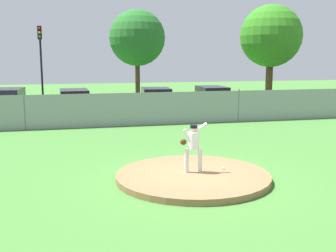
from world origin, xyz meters
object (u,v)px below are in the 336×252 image
object	(u,v)px
baseball	(223,168)
parked_car_charcoal	(212,99)
parked_car_red	(74,103)
parked_car_navy	(156,102)
pitcher_youth	(193,143)
parked_car_white	(8,105)
traffic_cone_orange	(262,101)
traffic_light_near	(41,54)

from	to	relation	value
baseball	parked_car_charcoal	xyz separation A→B (m)	(4.73, 14.45, 0.57)
parked_car_red	parked_car_navy	xyz separation A→B (m)	(5.08, -0.48, 0.00)
baseball	parked_car_red	size ratio (longest dim) A/B	0.02
pitcher_youth	parked_car_red	bearing A→B (deg)	102.64
parked_car_white	traffic_cone_orange	xyz separation A→B (m)	(17.88, 3.56, -0.59)
traffic_cone_orange	baseball	bearing A→B (deg)	-119.55
baseball	traffic_cone_orange	world-z (taller)	traffic_cone_orange
parked_car_navy	traffic_light_near	world-z (taller)	traffic_light_near
parked_car_navy	parked_car_white	bearing A→B (deg)	-178.58
parked_car_navy	traffic_light_near	xyz separation A→B (m)	(-7.19, 4.38, 3.05)
parked_car_white	parked_car_navy	distance (m)	8.86
pitcher_youth	parked_car_charcoal	distance (m)	15.63
parked_car_charcoal	parked_car_red	world-z (taller)	parked_car_charcoal
parked_car_charcoal	traffic_light_near	size ratio (longest dim) A/B	0.82
parked_car_white	traffic_cone_orange	distance (m)	18.24
traffic_light_near	parked_car_navy	bearing A→B (deg)	-31.38
pitcher_youth	traffic_light_near	size ratio (longest dim) A/B	0.27
pitcher_youth	parked_car_white	bearing A→B (deg)	116.93
baseball	parked_car_charcoal	size ratio (longest dim) A/B	0.02
parked_car_navy	traffic_cone_orange	size ratio (longest dim) A/B	7.60
parked_car_white	traffic_cone_orange	size ratio (longest dim) A/B	8.65
pitcher_youth	traffic_light_near	xyz separation A→B (m)	(-5.37, 18.46, 2.76)
parked_car_charcoal	parked_car_red	size ratio (longest dim) A/B	0.98
pitcher_youth	baseball	distance (m)	1.32
parked_car_navy	traffic_light_near	distance (m)	8.95
parked_car_charcoal	traffic_cone_orange	distance (m)	5.88
parked_car_navy	traffic_cone_orange	distance (m)	9.63
pitcher_youth	parked_car_navy	size ratio (longest dim) A/B	0.36
parked_car_white	traffic_light_near	bearing A→B (deg)	70.05
parked_car_red	parked_car_navy	size ratio (longest dim) A/B	1.13
baseball	parked_car_red	bearing A→B (deg)	106.44
baseball	traffic_cone_orange	xyz separation A→B (m)	(9.83, 17.33, 0.04)
pitcher_youth	parked_car_red	xyz separation A→B (m)	(-3.26, 14.56, -0.29)
parked_car_charcoal	parked_car_navy	distance (m)	3.95
pitcher_youth	parked_car_charcoal	world-z (taller)	pitcher_youth
parked_car_white	parked_car_red	size ratio (longest dim) A/B	1.01
traffic_light_near	parked_car_white	bearing A→B (deg)	-109.95
traffic_light_near	traffic_cone_orange	bearing A→B (deg)	-3.70
pitcher_youth	traffic_cone_orange	distance (m)	20.53
traffic_light_near	baseball	bearing A→B (deg)	-70.86
baseball	traffic_light_near	xyz separation A→B (m)	(-6.38, 18.38, 3.61)
pitcher_youth	traffic_cone_orange	size ratio (longest dim) A/B	2.75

